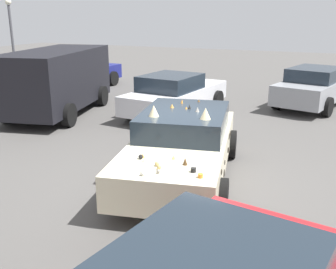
# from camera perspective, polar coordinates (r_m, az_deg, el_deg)

# --- Properties ---
(ground_plane) EXTENTS (60.00, 60.00, 0.00)m
(ground_plane) POSITION_cam_1_polar(r_m,az_deg,el_deg) (8.31, 1.90, -6.19)
(ground_plane) COLOR #514F4C
(art_car_decorated) EXTENTS (4.93, 2.79, 1.58)m
(art_car_decorated) POSITION_cam_1_polar(r_m,az_deg,el_deg) (8.13, 2.04, -1.41)
(art_car_decorated) COLOR beige
(art_car_decorated) RESTS_ON ground
(parked_van_far_right) EXTENTS (5.23, 3.08, 2.13)m
(parked_van_far_right) POSITION_cam_1_polar(r_m,az_deg,el_deg) (13.81, -15.73, 7.75)
(parked_van_far_right) COLOR black
(parked_van_far_right) RESTS_ON ground
(parked_sedan_near_left) EXTENTS (4.64, 2.35, 1.38)m
(parked_sedan_near_left) POSITION_cam_1_polar(r_m,az_deg,el_deg) (13.26, 1.05, 5.81)
(parked_sedan_near_left) COLOR silver
(parked_sedan_near_left) RESTS_ON ground
(parked_sedan_row_back_center) EXTENTS (4.33, 2.05, 1.36)m
(parked_sedan_row_back_center) POSITION_cam_1_polar(r_m,az_deg,el_deg) (18.46, -12.48, 8.61)
(parked_sedan_row_back_center) COLOR navy
(parked_sedan_row_back_center) RESTS_ON ground
(parked_sedan_far_left) EXTENTS (4.82, 2.71, 1.42)m
(parked_sedan_far_left) POSITION_cam_1_polar(r_m,az_deg,el_deg) (15.51, 20.50, 6.50)
(parked_sedan_far_left) COLOR gray
(parked_sedan_far_left) RESTS_ON ground
(lot_lamp_post) EXTENTS (0.28, 0.28, 3.91)m
(lot_lamp_post) POSITION_cam_1_polar(r_m,az_deg,el_deg) (20.57, -21.59, 13.45)
(lot_lamp_post) COLOR #4C4C51
(lot_lamp_post) RESTS_ON ground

